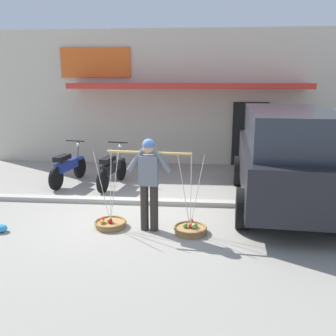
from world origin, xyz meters
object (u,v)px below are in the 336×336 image
Objects in this scene: fruit_vendor at (149,179)px; motorcycle_second_in_row at (112,169)px; fruit_basket_left_side at (110,223)px; motorcycle_nearest_shop at (68,167)px; fruit_basket_right_side at (190,229)px; plastic_litter_bag at (0,228)px; parked_truck at (288,155)px.

fruit_vendor is 0.94× the size of motorcycle_second_in_row.
motorcycle_nearest_shop is (-1.80, 2.80, 0.38)m from fruit_basket_left_side.
motorcycle_nearest_shop is at bearing 131.76° from fruit_vendor.
fruit_basket_right_side is at bearing -5.22° from fruit_basket_left_side.
plastic_litter_bag is (-1.95, -0.40, -0.01)m from fruit_basket_left_side.
parked_truck is at bearing 29.77° from fruit_vendor.
motorcycle_second_in_row is at bearing 126.84° from fruit_basket_right_side.
fruit_vendor is at bearing -48.24° from motorcycle_nearest_shop.
fruit_basket_right_side is (1.50, -0.14, 0.00)m from fruit_basket_left_side.
motorcycle_second_in_row is 6.47× the size of plastic_litter_bag.
fruit_vendor reaches higher than motorcycle_nearest_shop.
plastic_litter_bag is (-0.14, -3.19, -0.38)m from motorcycle_nearest_shop.
fruit_basket_left_side is 3.97m from parked_truck.
motorcycle_second_in_row is 4.31m from parked_truck.
fruit_basket_right_side is 4.43m from motorcycle_nearest_shop.
parked_truck is at bearing -15.59° from motorcycle_second_in_row.
fruit_vendor is at bearing -63.75° from motorcycle_second_in_row.
parked_truck is at bearing 39.36° from fruit_basket_right_side.
motorcycle_second_in_row is (-1.34, 2.72, -0.52)m from fruit_vendor.
motorcycle_nearest_shop is at bearing 173.48° from motorcycle_second_in_row.
fruit_basket_left_side is 5.18× the size of plastic_litter_bag.
fruit_basket_right_side reaches higher than motorcycle_second_in_row.
parked_truck reaches higher than fruit_basket_right_side.
fruit_vendor is 0.94× the size of motorcycle_nearest_shop.
fruit_basket_left_side is 0.80× the size of motorcycle_nearest_shop.
fruit_basket_right_side is at bearing -5.33° from fruit_vendor.
fruit_vendor is 1.17× the size of fruit_basket_right_side.
fruit_basket_left_side reaches higher than motorcycle_nearest_shop.
plastic_litter_bag is at bearing -168.45° from fruit_basket_left_side.
fruit_basket_left_side is at bearing 174.78° from fruit_basket_right_side.
fruit_basket_left_side is at bearing -156.72° from parked_truck.
motorcycle_nearest_shop and motorcycle_second_in_row have the same top height.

